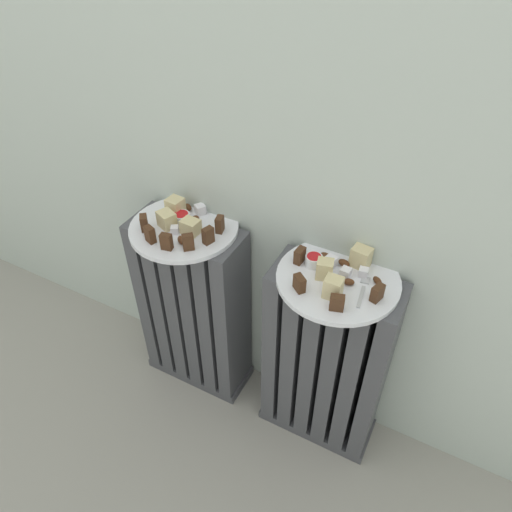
# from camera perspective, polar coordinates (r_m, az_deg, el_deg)

# --- Properties ---
(ground_plane) EXTENTS (6.00, 6.00, 0.00)m
(ground_plane) POSITION_cam_1_polar(r_m,az_deg,el_deg) (1.50, -5.43, -23.97)
(ground_plane) COLOR gray
(radiator_left) EXTENTS (0.33, 0.14, 0.60)m
(radiator_left) POSITION_cam_1_polar(r_m,az_deg,el_deg) (1.46, -7.44, -6.35)
(radiator_left) COLOR #47474C
(radiator_left) RESTS_ON ground_plane
(radiator_right) EXTENTS (0.33, 0.14, 0.60)m
(radiator_right) POSITION_cam_1_polar(r_m,az_deg,el_deg) (1.34, 8.30, -12.51)
(radiator_right) COLOR #47474C
(radiator_right) RESTS_ON ground_plane
(plate_left) EXTENTS (0.29, 0.29, 0.01)m
(plate_left) POSITION_cam_1_polar(r_m,az_deg,el_deg) (1.26, -8.62, 3.39)
(plate_left) COLOR white
(plate_left) RESTS_ON radiator_left
(plate_right) EXTENTS (0.29, 0.29, 0.01)m
(plate_right) POSITION_cam_1_polar(r_m,az_deg,el_deg) (1.11, 9.79, -2.74)
(plate_right) COLOR white
(plate_right) RESTS_ON radiator_right
(dark_cake_slice_left_0) EXTENTS (0.03, 0.03, 0.04)m
(dark_cake_slice_left_0) POSITION_cam_1_polar(r_m,az_deg,el_deg) (1.25, -13.28, 3.87)
(dark_cake_slice_left_0) COLOR #472B19
(dark_cake_slice_left_0) RESTS_ON plate_left
(dark_cake_slice_left_1) EXTENTS (0.03, 0.03, 0.04)m
(dark_cake_slice_left_1) POSITION_cam_1_polar(r_m,az_deg,el_deg) (1.21, -12.60, 2.54)
(dark_cake_slice_left_1) COLOR #472B19
(dark_cake_slice_left_1) RESTS_ON plate_left
(dark_cake_slice_left_2) EXTENTS (0.03, 0.02, 0.04)m
(dark_cake_slice_left_2) POSITION_cam_1_polar(r_m,az_deg,el_deg) (1.17, -10.70, 1.69)
(dark_cake_slice_left_2) COLOR #472B19
(dark_cake_slice_left_2) RESTS_ON plate_left
(dark_cake_slice_left_3) EXTENTS (0.03, 0.03, 0.04)m
(dark_cake_slice_left_3) POSITION_cam_1_polar(r_m,az_deg,el_deg) (1.16, -8.13, 1.66)
(dark_cake_slice_left_3) COLOR #472B19
(dark_cake_slice_left_3) RESTS_ON plate_left
(dark_cake_slice_left_4) EXTENTS (0.02, 0.03, 0.04)m
(dark_cake_slice_left_4) POSITION_cam_1_polar(r_m,az_deg,el_deg) (1.18, -5.77, 2.46)
(dark_cake_slice_left_4) COLOR #472B19
(dark_cake_slice_left_4) RESTS_ON plate_left
(dark_cake_slice_left_5) EXTENTS (0.02, 0.03, 0.04)m
(dark_cake_slice_left_5) POSITION_cam_1_polar(r_m,az_deg,el_deg) (1.21, -4.37, 3.81)
(dark_cake_slice_left_5) COLOR #472B19
(dark_cake_slice_left_5) RESTS_ON plate_left
(marble_cake_slice_left_0) EXTENTS (0.05, 0.04, 0.04)m
(marble_cake_slice_left_0) POSITION_cam_1_polar(r_m,az_deg,el_deg) (1.22, -7.85, 3.51)
(marble_cake_slice_left_0) COLOR beige
(marble_cake_slice_left_0) RESTS_ON plate_left
(marble_cake_slice_left_1) EXTENTS (0.06, 0.05, 0.04)m
(marble_cake_slice_left_1) POSITION_cam_1_polar(r_m,az_deg,el_deg) (1.25, -10.66, 4.31)
(marble_cake_slice_left_1) COLOR beige
(marble_cake_slice_left_1) RESTS_ON plate_left
(marble_cake_slice_left_2) EXTENTS (0.04, 0.04, 0.05)m
(marble_cake_slice_left_2) POSITION_cam_1_polar(r_m,az_deg,el_deg) (1.29, -9.64, 5.85)
(marble_cake_slice_left_2) COLOR beige
(marble_cake_slice_left_2) RESTS_ON plate_left
(turkish_delight_left_0) EXTENTS (0.03, 0.03, 0.02)m
(turkish_delight_left_0) POSITION_cam_1_polar(r_m,az_deg,el_deg) (1.23, -9.73, 3.12)
(turkish_delight_left_0) COLOR white
(turkish_delight_left_0) RESTS_ON plate_left
(turkish_delight_left_1) EXTENTS (0.04, 0.04, 0.03)m
(turkish_delight_left_1) POSITION_cam_1_polar(r_m,az_deg,el_deg) (1.29, -6.70, 5.58)
(turkish_delight_left_1) COLOR white
(turkish_delight_left_1) RESTS_ON plate_left
(medjool_date_left_0) EXTENTS (0.03, 0.03, 0.02)m
(medjool_date_left_0) POSITION_cam_1_polar(r_m,az_deg,el_deg) (1.31, -8.15, 5.81)
(medjool_date_left_0) COLOR #4C2814
(medjool_date_left_0) RESTS_ON plate_left
(medjool_date_left_1) EXTENTS (0.03, 0.03, 0.02)m
(medjool_date_left_1) POSITION_cam_1_polar(r_m,az_deg,el_deg) (1.26, -7.31, 4.44)
(medjool_date_left_1) COLOR #4C2814
(medjool_date_left_1) RESTS_ON plate_left
(medjool_date_left_2) EXTENTS (0.03, 0.03, 0.01)m
(medjool_date_left_2) POSITION_cam_1_polar(r_m,az_deg,el_deg) (1.24, -12.56, 2.80)
(medjool_date_left_2) COLOR #4C2814
(medjool_date_left_2) RESTS_ON plate_left
(medjool_date_left_3) EXTENTS (0.03, 0.03, 0.02)m
(medjool_date_left_3) POSITION_cam_1_polar(r_m,az_deg,el_deg) (1.20, -8.99, 1.92)
(medjool_date_left_3) COLOR #4C2814
(medjool_date_left_3) RESTS_ON plate_left
(jam_bowl_left) EXTENTS (0.05, 0.05, 0.02)m
(jam_bowl_left) POSITION_cam_1_polar(r_m,az_deg,el_deg) (1.27, -8.93, 4.63)
(jam_bowl_left) COLOR white
(jam_bowl_left) RESTS_ON plate_left
(dark_cake_slice_right_0) EXTENTS (0.02, 0.03, 0.04)m
(dark_cake_slice_right_0) POSITION_cam_1_polar(r_m,az_deg,el_deg) (1.12, 5.26, 0.06)
(dark_cake_slice_right_0) COLOR #472B19
(dark_cake_slice_right_0) RESTS_ON plate_right
(dark_cake_slice_right_1) EXTENTS (0.03, 0.03, 0.04)m
(dark_cake_slice_right_1) POSITION_cam_1_polar(r_m,az_deg,el_deg) (1.05, 5.23, -3.29)
(dark_cake_slice_right_1) COLOR #472B19
(dark_cake_slice_right_1) RESTS_ON plate_right
(dark_cake_slice_right_2) EXTENTS (0.03, 0.03, 0.04)m
(dark_cake_slice_right_2) POSITION_cam_1_polar(r_m,az_deg,el_deg) (1.02, 9.68, -5.54)
(dark_cake_slice_right_2) COLOR #472B19
(dark_cake_slice_right_2) RESTS_ON plate_right
(dark_cake_slice_right_3) EXTENTS (0.03, 0.03, 0.04)m
(dark_cake_slice_right_3) POSITION_cam_1_polar(r_m,az_deg,el_deg) (1.06, 14.34, -4.31)
(dark_cake_slice_right_3) COLOR #472B19
(dark_cake_slice_right_3) RESTS_ON plate_right
(marble_cake_slice_right_0) EXTENTS (0.04, 0.04, 0.05)m
(marble_cake_slice_right_0) POSITION_cam_1_polar(r_m,az_deg,el_deg) (1.09, 8.24, -1.58)
(marble_cake_slice_right_0) COLOR beige
(marble_cake_slice_right_0) RESTS_ON plate_right
(marble_cake_slice_right_1) EXTENTS (0.04, 0.04, 0.05)m
(marble_cake_slice_right_1) POSITION_cam_1_polar(r_m,az_deg,el_deg) (1.04, 9.24, -3.75)
(marble_cake_slice_right_1) COLOR beige
(marble_cake_slice_right_1) RESTS_ON plate_right
(marble_cake_slice_right_2) EXTENTS (0.05, 0.04, 0.05)m
(marble_cake_slice_right_2) POSITION_cam_1_polar(r_m,az_deg,el_deg) (1.13, 12.47, -0.14)
(marble_cake_slice_right_2) COLOR beige
(marble_cake_slice_right_2) RESTS_ON plate_right
(turkish_delight_right_0) EXTENTS (0.02, 0.02, 0.02)m
(turkish_delight_right_0) POSITION_cam_1_polar(r_m,az_deg,el_deg) (1.08, 9.37, -3.13)
(turkish_delight_right_0) COLOR white
(turkish_delight_right_0) RESTS_ON plate_right
(turkish_delight_right_1) EXTENTS (0.02, 0.02, 0.02)m
(turkish_delight_right_1) POSITION_cam_1_polar(r_m,az_deg,el_deg) (1.10, 10.70, -1.97)
(turkish_delight_right_1) COLOR white
(turkish_delight_right_1) RESTS_ON plate_right
(turkish_delight_right_2) EXTENTS (0.03, 0.03, 0.03)m
(turkish_delight_right_2) POSITION_cam_1_polar(r_m,az_deg,el_deg) (1.12, 8.96, -0.65)
(turkish_delight_right_2) COLOR white
(turkish_delight_right_2) RESTS_ON plate_right
(turkish_delight_right_3) EXTENTS (0.02, 0.02, 0.02)m
(turkish_delight_right_3) POSITION_cam_1_polar(r_m,az_deg,el_deg) (1.11, 12.74, -1.93)
(turkish_delight_right_3) COLOR white
(turkish_delight_right_3) RESTS_ON plate_right
(medjool_date_right_0) EXTENTS (0.03, 0.03, 0.02)m
(medjool_date_right_0) POSITION_cam_1_polar(r_m,az_deg,el_deg) (1.10, 14.35, -2.90)
(medjool_date_right_0) COLOR #4C2814
(medjool_date_right_0) RESTS_ON plate_right
(medjool_date_right_1) EXTENTS (0.03, 0.02, 0.02)m
(medjool_date_right_1) POSITION_cam_1_polar(r_m,az_deg,el_deg) (1.09, 11.06, -3.07)
(medjool_date_right_1) COLOR #4C2814
(medjool_date_right_1) RESTS_ON plate_right
(medjool_date_right_2) EXTENTS (0.03, 0.03, 0.01)m
(medjool_date_right_2) POSITION_cam_1_polar(r_m,az_deg,el_deg) (1.13, 10.50, -0.83)
(medjool_date_right_2) COLOR #4C2814
(medjool_date_right_2) RESTS_ON plate_right
(medjool_date_right_3) EXTENTS (0.03, 0.02, 0.01)m
(medjool_date_right_3) POSITION_cam_1_polar(r_m,az_deg,el_deg) (1.15, 8.34, 0.01)
(medjool_date_right_3) COLOR #4C2814
(medjool_date_right_3) RESTS_ON plate_right
(jam_bowl_right) EXTENTS (0.04, 0.04, 0.03)m
(jam_bowl_right) POSITION_cam_1_polar(r_m,az_deg,el_deg) (1.12, 6.94, -0.47)
(jam_bowl_right) COLOR white
(jam_bowl_right) RESTS_ON plate_right
(fork) EXTENTS (0.03, 0.10, 0.00)m
(fork) POSITION_cam_1_polar(r_m,az_deg,el_deg) (1.08, 12.69, -3.92)
(fork) COLOR #B7B7BC
(fork) RESTS_ON plate_right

